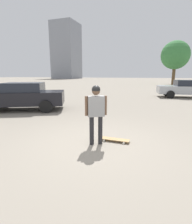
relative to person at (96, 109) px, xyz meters
The scene contains 7 objects.
ground_plane 1.00m from the person, ahead, with size 220.00×220.00×0.00m, color gray.
person is the anchor object (origin of this frame).
skateboard 1.09m from the person, 129.54° to the left, with size 0.28×0.84×0.07m.
car_parked_near 6.16m from the person, 121.02° to the right, with size 3.54×4.64×1.46m.
car_parked_far 12.71m from the person, 162.85° to the left, with size 2.52×4.83×1.44m.
building_block_distant 88.43m from the person, 150.67° to the right, with size 12.49×11.18×26.50m.
tree_distant 33.63m from the person, behind, with size 5.24×5.24×8.12m.
Camera 1 is at (4.26, 1.53, 1.87)m, focal length 28.00 mm.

